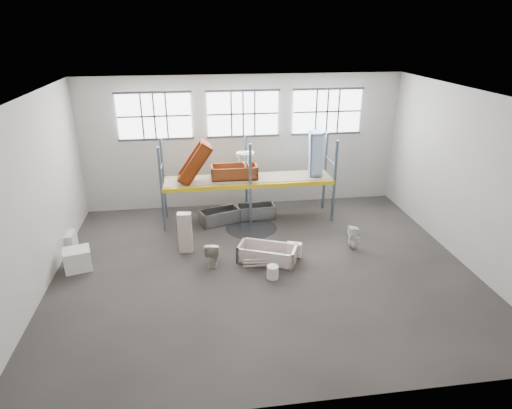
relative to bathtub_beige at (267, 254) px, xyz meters
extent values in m
cube|color=#48423F|center=(-0.18, -0.36, -0.30)|extent=(12.00, 10.00, 0.10)
cube|color=silver|center=(-0.18, -0.36, 4.80)|extent=(12.00, 10.00, 0.10)
cube|color=#B7B3AA|center=(-0.18, 4.69, 2.25)|extent=(12.00, 0.10, 5.00)
cube|color=#B7B2AA|center=(-0.18, -5.41, 2.25)|extent=(12.00, 0.10, 5.00)
cube|color=#A7A39B|center=(-6.23, -0.36, 2.25)|extent=(0.10, 10.00, 5.00)
cube|color=#AEAAA1|center=(5.87, -0.36, 2.25)|extent=(0.10, 10.00, 5.00)
cube|color=white|center=(-3.38, 4.58, 3.35)|extent=(2.60, 0.04, 1.60)
cube|color=white|center=(-0.18, 4.58, 3.35)|extent=(2.60, 0.04, 1.60)
cube|color=white|center=(3.02, 4.58, 3.35)|extent=(2.60, 0.04, 1.60)
cube|color=slate|center=(-3.18, 2.54, 1.25)|extent=(0.08, 0.08, 3.00)
cube|color=slate|center=(-3.18, 3.74, 1.25)|extent=(0.08, 0.08, 3.00)
cube|color=slate|center=(-0.18, 2.54, 1.25)|extent=(0.08, 0.08, 3.00)
cube|color=slate|center=(-0.18, 3.74, 1.25)|extent=(0.08, 0.08, 3.00)
cube|color=slate|center=(2.82, 2.54, 1.25)|extent=(0.08, 0.08, 3.00)
cube|color=slate|center=(2.82, 3.74, 1.25)|extent=(0.08, 0.08, 3.00)
cube|color=yellow|center=(-0.18, 2.54, 1.25)|extent=(6.00, 0.10, 0.14)
cube|color=yellow|center=(-0.18, 3.74, 1.25)|extent=(6.00, 0.10, 0.14)
cube|color=gray|center=(-0.18, 3.14, 1.33)|extent=(5.90, 1.10, 0.03)
cylinder|color=black|center=(-0.18, 2.34, -0.25)|extent=(1.80, 1.80, 0.00)
cube|color=#F2E6CF|center=(0.85, 0.10, 0.03)|extent=(0.50, 0.36, 0.43)
imported|color=#F3E2C8|center=(0.44, 0.25, -0.09)|extent=(0.46, 0.46, 0.15)
imported|color=beige|center=(-1.63, 0.08, 0.12)|extent=(0.52, 0.79, 0.75)
cube|color=beige|center=(-2.43, 0.97, 0.40)|extent=(0.45, 0.31, 1.31)
imported|color=white|center=(2.86, 0.42, 0.13)|extent=(0.36, 0.35, 0.77)
imported|color=white|center=(-0.30, 2.95, 1.84)|extent=(0.70, 0.59, 0.55)
cylinder|color=white|center=(0.00, -0.96, -0.06)|extent=(0.36, 0.36, 0.38)
cube|color=white|center=(-5.56, 0.33, 0.06)|extent=(0.89, 0.81, 0.64)
cube|color=silver|center=(-6.28, 1.66, 0.02)|extent=(0.67, 0.67, 0.55)
camera|label=1|loc=(-1.94, -11.30, 6.42)|focal=30.37mm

